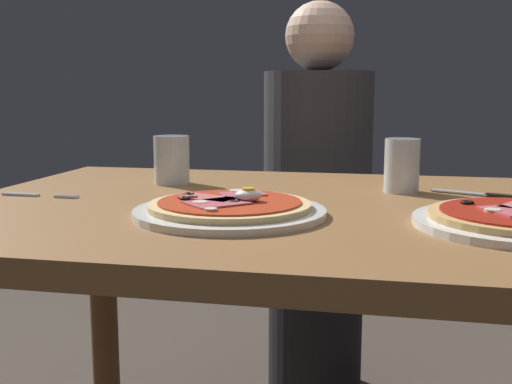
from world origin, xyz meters
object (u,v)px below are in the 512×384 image
(water_glass_far, at_px, (402,169))
(knife, at_px, (489,195))
(fork, at_px, (34,195))
(diner_person, at_px, (317,213))
(dining_table, at_px, (287,262))
(water_glass_near, at_px, (172,163))
(pizza_foreground, at_px, (230,209))

(water_glass_far, relative_size, knife, 0.57)
(fork, relative_size, knife, 0.84)
(knife, bearing_deg, diner_person, 123.05)
(dining_table, distance_m, water_glass_near, 0.37)
(pizza_foreground, height_order, diner_person, diner_person)
(dining_table, bearing_deg, fork, -177.30)
(water_glass_near, bearing_deg, diner_person, 66.52)
(knife, bearing_deg, pizza_foreground, -146.94)
(fork, bearing_deg, pizza_foreground, -14.44)
(diner_person, bearing_deg, water_glass_far, 111.49)
(water_glass_near, relative_size, water_glass_far, 0.97)
(water_glass_near, bearing_deg, pizza_foreground, -56.55)
(dining_table, xyz_separation_m, diner_person, (-0.03, 0.77, -0.06))
(pizza_foreground, xyz_separation_m, water_glass_near, (-0.21, 0.32, 0.03))
(knife, relative_size, diner_person, 0.16)
(knife, distance_m, diner_person, 0.75)
(dining_table, bearing_deg, knife, 23.19)
(pizza_foreground, relative_size, fork, 1.98)
(water_glass_far, height_order, diner_person, diner_person)
(dining_table, relative_size, water_glass_near, 11.70)
(dining_table, relative_size, diner_person, 1.03)
(water_glass_far, relative_size, fork, 0.67)
(pizza_foreground, distance_m, water_glass_near, 0.38)
(pizza_foreground, distance_m, water_glass_far, 0.41)
(water_glass_near, xyz_separation_m, diner_person, (0.25, 0.58, -0.21))
(dining_table, xyz_separation_m, pizza_foreground, (-0.07, -0.13, 0.12))
(water_glass_far, bearing_deg, diner_person, 111.49)
(water_glass_near, height_order, water_glass_far, water_glass_far)
(water_glass_far, relative_size, diner_person, 0.09)
(water_glass_far, bearing_deg, fork, -163.90)
(fork, bearing_deg, water_glass_near, 45.89)
(pizza_foreground, bearing_deg, fork, 165.56)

